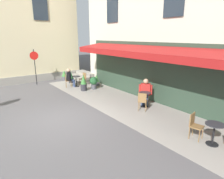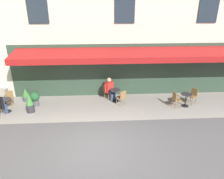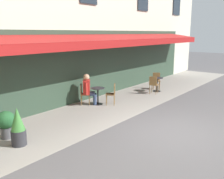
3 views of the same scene
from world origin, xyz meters
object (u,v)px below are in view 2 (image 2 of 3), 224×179
Objects in this scene: cafe_table_streetside at (6,104)px; potted_plant_under_sign at (30,103)px; cafe_table_mid_terrace at (186,98)px; potted_plant_entrance_right at (35,98)px; cafe_table_near_entrance at (115,94)px; seated_companion_in_red at (110,88)px; cafe_chair_wicker_corner_right at (193,95)px; cafe_chair_wicker_facing_street at (176,98)px; potted_plant_entrance_left at (26,95)px; cafe_chair_wicker_near_door at (122,97)px; cafe_chair_wicker_under_awning at (107,90)px; cafe_chair_wicker_by_window at (9,97)px.

cafe_table_streetside is 0.69× the size of potted_plant_under_sign.
cafe_table_mid_terrace is 8.44m from potted_plant_entrance_right.
cafe_table_near_entrance is 0.55× the size of seated_companion_in_red.
cafe_chair_wicker_corner_right is 4.79m from seated_companion_in_red.
seated_companion_in_red is (3.57, -1.26, 0.17)m from cafe_chair_wicker_facing_street.
cafe_table_mid_terrace is at bearing 172.39° from potted_plant_entrance_left.
cafe_chair_wicker_near_door and cafe_chair_wicker_facing_street have the same top height.
cafe_chair_wicker_near_door is 0.67× the size of seated_companion_in_red.
cafe_chair_wicker_facing_street reaches higher than potted_plant_entrance_right.
cafe_chair_wicker_under_awning is 1.21× the size of cafe_table_mid_terrace.
potted_plant_entrance_left is (5.24, -0.40, -0.11)m from cafe_table_near_entrance.
cafe_chair_wicker_facing_street reaches higher than cafe_table_streetside.
cafe_table_near_entrance and cafe_table_streetside have the same top height.
potted_plant_under_sign is at bearing 17.11° from seated_companion_in_red.
potted_plant_under_sign is (4.94, 0.49, -0.02)m from cafe_chair_wicker_near_door.
cafe_table_streetside is at bearing 95.50° from cafe_chair_wicker_by_window.
cafe_chair_wicker_under_awning is at bearing -16.70° from cafe_table_mid_terrace.
potted_plant_entrance_right is at bearing 10.50° from cafe_chair_wicker_under_awning.
seated_companion_in_red is (0.63, -0.84, 0.17)m from cafe_chair_wicker_near_door.
cafe_table_mid_terrace is at bearing -179.41° from cafe_table_streetside.
cafe_chair_wicker_corner_right is 9.74m from potted_plant_entrance_left.
cafe_chair_wicker_by_window is 1.16× the size of potted_plant_entrance_left.
potted_plant_under_sign is at bearing 115.05° from potted_plant_entrance_left.
cafe_chair_wicker_facing_street is 9.23m from cafe_chair_wicker_by_window.
cafe_chair_wicker_corner_right and cafe_chair_wicker_by_window have the same top height.
potted_plant_under_sign is at bearing 175.85° from cafe_table_streetside.
cafe_chair_wicker_facing_street is 9.14m from cafe_table_streetside.
cafe_chair_wicker_under_awning is at bearing -179.09° from potted_plant_entrance_left.
potted_plant_entrance_left reaches higher than cafe_table_mid_terrace.
cafe_chair_wicker_corner_right is 8.96m from potted_plant_entrance_right.
potted_plant_entrance_right is at bearing -1.31° from cafe_chair_wicker_corner_right.
seated_companion_in_red is at bearing -162.89° from potted_plant_under_sign.
cafe_chair_wicker_near_door reaches higher than cafe_table_streetside.
potted_plant_under_sign is at bearing 3.34° from cafe_chair_wicker_corner_right.
cafe_chair_wicker_under_awning is 4.52m from cafe_table_mid_terrace.
cafe_chair_wicker_under_awning is at bearing -52.50° from cafe_chair_wicker_near_door.
potted_plant_entrance_right is at bearing -3.67° from cafe_table_mid_terrace.
seated_companion_in_red is at bearing -173.87° from cafe_chair_wicker_by_window.
cafe_chair_wicker_by_window is 0.67× the size of seated_companion_in_red.
cafe_table_near_entrance is 0.82× the size of cafe_chair_wicker_near_door.
cafe_chair_wicker_corner_right is at bearing 174.77° from potted_plant_entrance_left.
cafe_table_near_entrance is at bearing -11.81° from cafe_table_mid_terrace.
cafe_table_near_entrance is at bearing -167.54° from potted_plant_under_sign.
potted_plant_entrance_left is 1.01m from potted_plant_entrance_right.
cafe_table_streetside is (9.76, 0.10, 0.00)m from cafe_table_mid_terrace.
cafe_table_streetside is 1.48m from potted_plant_entrance_right.
potted_plant_entrance_right is (8.43, -0.54, -0.01)m from cafe_table_mid_terrace.
cafe_chair_wicker_by_window is (9.83, -0.53, 0.06)m from cafe_table_mid_terrace.
cafe_chair_wicker_under_awning is at bearing -160.30° from potted_plant_under_sign.
potted_plant_under_sign reaches higher than cafe_chair_wicker_under_awning.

